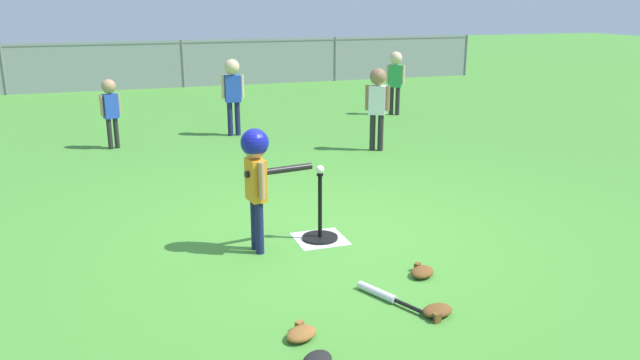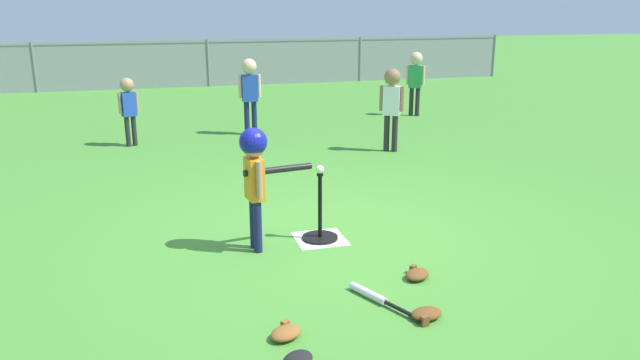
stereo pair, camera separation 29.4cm
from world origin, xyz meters
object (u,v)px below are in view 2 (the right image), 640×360
object	(u,v)px
glove_tossed_aside	(426,314)
glove_outfield_drop	(286,333)
baseball_on_tee	(320,169)
batter_child	(255,164)
glove_by_plate	(417,274)
batting_tee	(320,229)
spare_bat_silver	(375,297)
fielder_deep_right	(250,86)
fielder_deep_left	(392,99)
fielder_near_right	(415,75)
fielder_near_left	(128,103)

from	to	relation	value
glove_tossed_aside	glove_outfield_drop	xyz separation A→B (m)	(-0.96, 0.02, 0.00)
baseball_on_tee	glove_tossed_aside	xyz separation A→B (m)	(0.30, -1.58, -0.61)
batter_child	glove_by_plate	bearing A→B (deg)	-39.79
batting_tee	spare_bat_silver	size ratio (longest dim) A/B	0.93
fielder_deep_right	glove_outfield_drop	xyz separation A→B (m)	(-0.82, -6.20, -0.74)
batter_child	spare_bat_silver	xyz separation A→B (m)	(0.64, -1.16, -0.72)
fielder_deep_left	glove_by_plate	size ratio (longest dim) A/B	4.28
fielder_deep_left	fielder_near_right	xyz separation A→B (m)	(1.49, 2.52, 0.00)
fielder_near_right	glove_by_plate	bearing A→B (deg)	-113.86
fielder_near_left	spare_bat_silver	xyz separation A→B (m)	(1.72, -5.56, -0.61)
fielder_deep_right	spare_bat_silver	bearing A→B (deg)	-90.98
batter_child	glove_tossed_aside	bearing A→B (deg)	-59.56
fielder_near_right	glove_outfield_drop	xyz separation A→B (m)	(-4.02, -7.05, -0.72)
baseball_on_tee	fielder_deep_right	world-z (taller)	fielder_deep_right
batter_child	glove_by_plate	distance (m)	1.57
fielder_deep_left	glove_by_plate	world-z (taller)	fielder_deep_left
fielder_near_left	fielder_deep_left	xyz separation A→B (m)	(3.54, -1.34, 0.11)
baseball_on_tee	glove_outfield_drop	bearing A→B (deg)	-113.01
fielder_near_left	fielder_deep_right	world-z (taller)	fielder_deep_right
glove_by_plate	fielder_deep_right	bearing A→B (deg)	93.45
batting_tee	fielder_near_left	bearing A→B (deg)	111.14
fielder_deep_left	glove_outfield_drop	distance (m)	5.24
fielder_near_right	glove_outfield_drop	world-z (taller)	fielder_near_right
baseball_on_tee	fielder_deep_left	bearing A→B (deg)	57.80
fielder_near_right	glove_tossed_aside	distance (m)	7.74
batter_child	glove_by_plate	xyz separation A→B (m)	(1.08, -0.90, -0.72)
fielder_near_right	batting_tee	bearing A→B (deg)	-121.47
fielder_deep_right	glove_by_plate	distance (m)	5.68
fielder_near_right	glove_by_plate	world-z (taller)	fielder_near_right
fielder_deep_right	fielder_deep_left	distance (m)	2.39
glove_tossed_aside	glove_by_plate	bearing A→B (deg)	71.25
fielder_deep_left	glove_by_plate	xyz separation A→B (m)	(-1.37, -3.96, -0.71)
batter_child	glove_by_plate	size ratio (longest dim) A/B	3.90
batting_tee	fielder_deep_left	bearing A→B (deg)	57.80
spare_bat_silver	glove_outfield_drop	xyz separation A→B (m)	(-0.72, -0.31, 0.01)
fielder_near_right	spare_bat_silver	xyz separation A→B (m)	(-3.31, -6.74, -0.72)
spare_bat_silver	glove_outfield_drop	size ratio (longest dim) A/B	2.40
fielder_deep_right	spare_bat_silver	distance (m)	5.93
fielder_near_right	glove_by_plate	size ratio (longest dim) A/B	4.30
batting_tee	spare_bat_silver	bearing A→B (deg)	-87.33
fielder_deep_right	glove_tossed_aside	distance (m)	6.26
batting_tee	glove_tossed_aside	world-z (taller)	batting_tee
batting_tee	fielder_deep_left	distance (m)	3.57
batter_child	spare_bat_silver	distance (m)	1.51
glove_tossed_aside	batting_tee	bearing A→B (deg)	100.63
baseball_on_tee	glove_by_plate	bearing A→B (deg)	-63.19
batting_tee	glove_outfield_drop	xyz separation A→B (m)	(-0.66, -1.56, -0.06)
batting_tee	spare_bat_silver	distance (m)	1.25
glove_by_plate	glove_tossed_aside	world-z (taller)	same
baseball_on_tee	fielder_deep_right	bearing A→B (deg)	88.05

